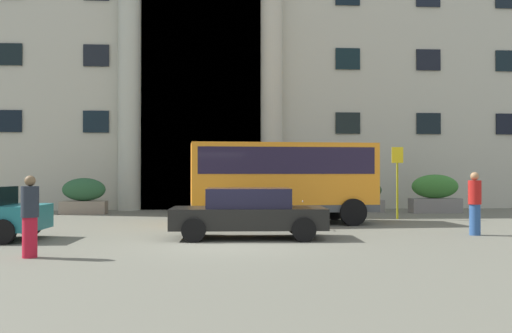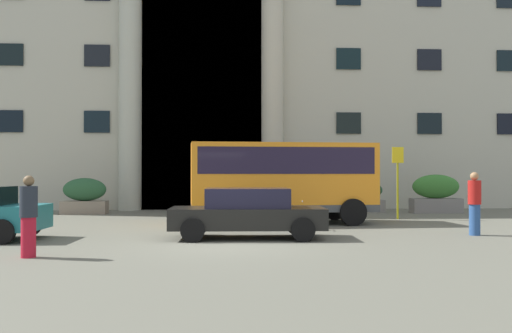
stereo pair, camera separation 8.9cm
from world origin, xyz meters
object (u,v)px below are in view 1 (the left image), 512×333
at_px(hedge_planter_far_west, 84,197).
at_px(pedestrian_child_trailing, 475,203).
at_px(hedge_planter_east, 240,197).
at_px(pedestrian_woman_with_bag, 30,216).
at_px(hedge_planter_west, 435,194).
at_px(scooter_by_planter, 282,215).
at_px(hedge_planter_entrance_left, 362,197).
at_px(orange_minibus, 282,176).
at_px(parked_hatchback_near, 248,212).
at_px(bus_stop_sign, 397,175).

bearing_deg(hedge_planter_far_west, pedestrian_child_trailing, -34.87).
bearing_deg(hedge_planter_east, pedestrian_woman_with_bag, -111.06).
xyz_separation_m(hedge_planter_west, pedestrian_woman_with_bag, (-13.37, -12.23, 0.05)).
bearing_deg(scooter_by_planter, pedestrian_woman_with_bag, -131.04).
bearing_deg(hedge_planter_entrance_left, hedge_planter_east, -176.24).
bearing_deg(hedge_planter_entrance_left, pedestrian_woman_with_bag, -128.62).
height_order(orange_minibus, scooter_by_planter, orange_minibus).
xyz_separation_m(orange_minibus, parked_hatchback_near, (-1.39, -4.37, -0.96)).
bearing_deg(orange_minibus, scooter_by_planter, -99.60).
height_order(hedge_planter_east, scooter_by_planter, hedge_planter_east).
height_order(hedge_planter_far_west, pedestrian_child_trailing, pedestrian_child_trailing).
bearing_deg(parked_hatchback_near, bus_stop_sign, 46.26).
relative_size(scooter_by_planter, pedestrian_child_trailing, 1.12).
distance_m(hedge_planter_east, pedestrian_child_trailing, 10.98).
relative_size(orange_minibus, hedge_planter_east, 3.11).
xyz_separation_m(hedge_planter_entrance_left, scooter_by_planter, (-4.41, -7.55, -0.22)).
distance_m(bus_stop_sign, scooter_by_planter, 6.18).
bearing_deg(orange_minibus, bus_stop_sign, 14.07).
bearing_deg(pedestrian_woman_with_bag, hedge_planter_entrance_left, -69.23).
relative_size(hedge_planter_west, pedestrian_child_trailing, 1.23).
height_order(hedge_planter_west, parked_hatchback_near, hedge_planter_west).
height_order(hedge_planter_entrance_left, pedestrian_child_trailing, pedestrian_child_trailing).
bearing_deg(parked_hatchback_near, pedestrian_child_trailing, 4.71).
height_order(bus_stop_sign, pedestrian_woman_with_bag, bus_stop_sign).
xyz_separation_m(pedestrian_child_trailing, pedestrian_woman_with_bag, (-11.09, -3.48, -0.04)).
bearing_deg(pedestrian_woman_with_bag, hedge_planter_east, -51.66).
relative_size(bus_stop_sign, hedge_planter_west, 1.25).
xyz_separation_m(parked_hatchback_near, pedestrian_woman_with_bag, (-4.69, -3.16, 0.17)).
distance_m(hedge_planter_entrance_left, parked_hatchback_near, 11.16).
distance_m(bus_stop_sign, parked_hatchback_near, 8.40).
bearing_deg(hedge_planter_far_west, hedge_planter_east, -0.15).
xyz_separation_m(scooter_by_planter, pedestrian_child_trailing, (5.24, -1.81, 0.44)).
distance_m(hedge_planter_west, parked_hatchback_near, 12.55).
distance_m(hedge_planter_west, pedestrian_woman_with_bag, 18.12).
xyz_separation_m(orange_minibus, bus_stop_sign, (4.56, 1.46, 0.04)).
xyz_separation_m(hedge_planter_east, pedestrian_woman_with_bag, (-4.80, -12.48, 0.15)).
distance_m(hedge_planter_entrance_left, scooter_by_planter, 8.74).
bearing_deg(pedestrian_woman_with_bag, hedge_planter_west, -78.16).
relative_size(hedge_planter_entrance_left, pedestrian_woman_with_bag, 1.11).
xyz_separation_m(hedge_planter_east, scooter_by_planter, (1.05, -7.19, -0.26)).
distance_m(scooter_by_planter, pedestrian_woman_with_bag, 7.90).
bearing_deg(parked_hatchback_near, hedge_planter_east, 91.14).
bearing_deg(parked_hatchback_near, hedge_planter_far_west, 126.83).
xyz_separation_m(bus_stop_sign, hedge_planter_east, (-5.84, 3.48, -0.97)).
distance_m(bus_stop_sign, hedge_planter_west, 4.32).
relative_size(hedge_planter_west, hedge_planter_entrance_left, 1.15).
distance_m(hedge_planter_far_west, scooter_by_planter, 10.54).
distance_m(hedge_planter_east, hedge_planter_entrance_left, 5.46).
bearing_deg(scooter_by_planter, orange_minibus, 90.89).
height_order(hedge_planter_entrance_left, parked_hatchback_near, hedge_planter_entrance_left).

